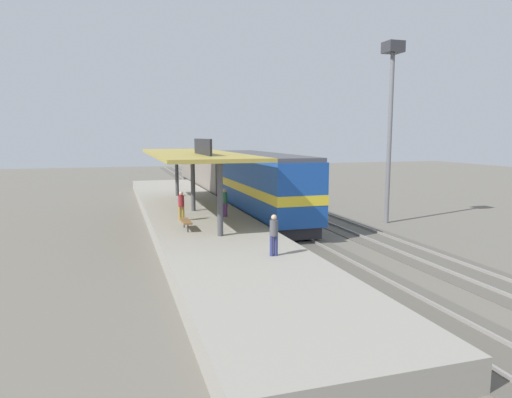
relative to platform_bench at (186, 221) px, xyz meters
name	(u,v)px	position (x,y,z in m)	size (l,w,h in m)	color
ground_plane	(287,219)	(8.00, 6.06, -1.34)	(120.00, 120.00, 0.00)	#666056
track_near	(260,220)	(6.00, 6.06, -1.31)	(3.20, 110.00, 0.16)	#565249
track_far	(321,217)	(10.60, 6.06, -1.31)	(3.20, 110.00, 0.16)	#565249
platform	(194,217)	(1.40, 6.06, -0.89)	(6.00, 44.00, 0.90)	gray
station_canopy	(193,155)	(1.40, 5.96, 3.19)	(5.20, 18.00, 4.70)	#47474C
platform_bench	(186,221)	(0.00, 0.00, 0.00)	(0.44, 1.70, 0.50)	#333338
locomotive	(262,186)	(6.00, 5.77, 1.07)	(2.93, 14.43, 4.44)	#28282D
passenger_carriage_single	(209,169)	(6.00, 23.77, 0.97)	(2.90, 20.00, 4.24)	#28282D
light_mast	(391,95)	(13.80, 2.74, 7.05)	(1.10, 1.10, 11.70)	slate
person_waiting	(225,201)	(2.84, 3.23, 0.51)	(0.34, 0.34, 1.71)	#663375
person_walking	(181,205)	(0.14, 2.62, 0.51)	(0.34, 0.34, 1.71)	olive
person_boarding	(274,233)	(2.64, -6.31, 0.51)	(0.34, 0.34, 1.71)	navy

